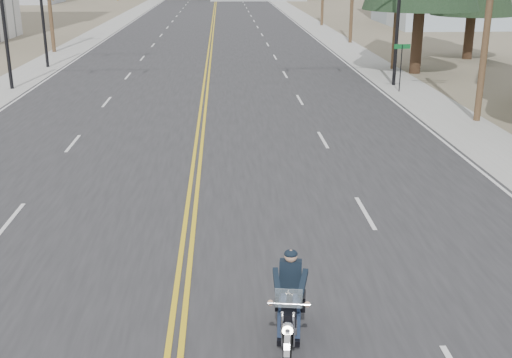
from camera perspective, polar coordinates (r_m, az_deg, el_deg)
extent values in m
cube|color=#303033|center=(75.22, -3.86, 13.43)|extent=(20.00, 200.00, 0.01)
cube|color=#A5A5A0|center=(76.24, -12.77, 13.10)|extent=(3.00, 200.00, 0.01)
cube|color=#A5A5A0|center=(75.95, 5.09, 13.45)|extent=(3.00, 200.00, 0.01)
cylinder|color=black|center=(38.94, -21.45, 12.53)|extent=(0.20, 0.20, 7.00)
cylinder|color=black|center=(38.39, 12.47, 13.28)|extent=(0.20, 0.20, 7.00)
cylinder|color=black|center=(46.59, -18.45, 13.66)|extent=(0.20, 0.20, 7.00)
cylinder|color=black|center=(36.68, 12.74, 9.56)|extent=(0.06, 0.06, 2.60)
cube|color=#0C5926|center=(36.52, 12.87, 11.41)|extent=(0.90, 0.03, 0.25)
cylinder|color=#382619|center=(43.31, 14.11, 11.75)|extent=(0.71, 0.71, 4.03)
cylinder|color=#382619|center=(51.15, 18.41, 11.88)|extent=(0.74, 0.74, 3.19)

